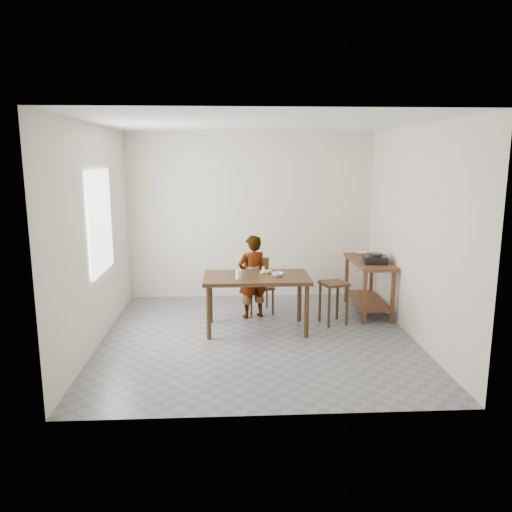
{
  "coord_description": "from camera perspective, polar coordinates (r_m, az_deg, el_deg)",
  "views": [
    {
      "loc": [
        -0.36,
        -6.14,
        2.3
      ],
      "look_at": [
        0.0,
        0.4,
        1.0
      ],
      "focal_mm": 35.0,
      "sensor_mm": 36.0,
      "label": 1
    }
  ],
  "objects": [
    {
      "name": "wall_front",
      "position": [
        4.25,
        1.8,
        -1.72
      ],
      "size": [
        4.0,
        0.04,
        2.7
      ],
      "primitive_type": "cube",
      "color": "silver",
      "rests_on": "ground"
    },
    {
      "name": "wall_left",
      "position": [
        6.43,
        -18.08,
        2.17
      ],
      "size": [
        0.04,
        4.0,
        2.7
      ],
      "primitive_type": "cube",
      "color": "silver",
      "rests_on": "ground"
    },
    {
      "name": "dining_table",
      "position": [
        6.73,
        0.05,
        -5.39
      ],
      "size": [
        1.4,
        0.8,
        0.75
      ],
      "primitive_type": null,
      "color": "#3E2814",
      "rests_on": "floor"
    },
    {
      "name": "window_pane",
      "position": [
        6.59,
        -17.3,
        3.74
      ],
      "size": [
        0.02,
        1.1,
        1.3
      ],
      "primitive_type": "cube",
      "color": "white",
      "rests_on": "wall_left"
    },
    {
      "name": "floor",
      "position": [
        6.58,
        0.19,
        -9.44
      ],
      "size": [
        4.0,
        4.0,
        0.04
      ],
      "primitive_type": "cube",
      "color": "slate",
      "rests_on": "ground"
    },
    {
      "name": "small_bowl",
      "position": [
        6.62,
        2.47,
        -2.11
      ],
      "size": [
        0.2,
        0.2,
        0.05
      ],
      "primitive_type": "imported",
      "rotation": [
        0.0,
        0.0,
        0.36
      ],
      "color": "silver",
      "rests_on": "dining_table"
    },
    {
      "name": "child",
      "position": [
        7.2,
        -0.43,
        -2.39
      ],
      "size": [
        0.52,
        0.43,
        1.21
      ],
      "primitive_type": "imported",
      "rotation": [
        0.0,
        0.0,
        3.49
      ],
      "color": "white",
      "rests_on": "floor"
    },
    {
      "name": "glass_tumbler",
      "position": [
        6.48,
        -1.95,
        -2.12
      ],
      "size": [
        0.09,
        0.09,
        0.11
      ],
      "primitive_type": "cylinder",
      "rotation": [
        0.0,
        0.0,
        -0.02
      ],
      "color": "silver",
      "rests_on": "dining_table"
    },
    {
      "name": "banana",
      "position": [
        6.75,
        1.17,
        -1.77
      ],
      "size": [
        0.21,
        0.18,
        0.06
      ],
      "primitive_type": null,
      "rotation": [
        0.0,
        0.0,
        0.35
      ],
      "color": "gold",
      "rests_on": "dining_table"
    },
    {
      "name": "dining_chair",
      "position": [
        7.49,
        0.37,
        -3.49
      ],
      "size": [
        0.45,
        0.45,
        0.8
      ],
      "primitive_type": null,
      "rotation": [
        0.0,
        0.0,
        0.2
      ],
      "color": "#3E2814",
      "rests_on": "floor"
    },
    {
      "name": "gas_burner",
      "position": [
        7.39,
        13.48,
        -0.38
      ],
      "size": [
        0.36,
        0.36,
        0.11
      ],
      "primitive_type": "cube",
      "rotation": [
        0.0,
        0.0,
        -0.14
      ],
      "color": "black",
      "rests_on": "prep_counter"
    },
    {
      "name": "ceiling",
      "position": [
        6.17,
        0.21,
        15.13
      ],
      "size": [
        4.0,
        4.0,
        0.04
      ],
      "primitive_type": "cube",
      "color": "white",
      "rests_on": "wall_back"
    },
    {
      "name": "wall_right",
      "position": [
        6.66,
        17.86,
        2.47
      ],
      "size": [
        0.04,
        4.0,
        2.7
      ],
      "primitive_type": "cube",
      "color": "silver",
      "rests_on": "ground"
    },
    {
      "name": "serving_bowl",
      "position": [
        8.0,
        11.88,
        0.35
      ],
      "size": [
        0.23,
        0.23,
        0.05
      ],
      "primitive_type": "imported",
      "rotation": [
        0.0,
        0.0,
        -0.24
      ],
      "color": "silver",
      "rests_on": "prep_counter"
    },
    {
      "name": "stool",
      "position": [
        7.1,
        8.83,
        -5.3
      ],
      "size": [
        0.42,
        0.42,
        0.6
      ],
      "primitive_type": null,
      "rotation": [
        0.0,
        0.0,
        0.28
      ],
      "color": "#3E2814",
      "rests_on": "floor"
    },
    {
      "name": "prep_counter",
      "position": [
        7.68,
        12.69,
        -3.39
      ],
      "size": [
        0.5,
        1.2,
        0.8
      ],
      "primitive_type": null,
      "color": "#58311D",
      "rests_on": "floor"
    },
    {
      "name": "wall_back",
      "position": [
        8.23,
        -0.62,
        4.59
      ],
      "size": [
        4.0,
        0.04,
        2.7
      ],
      "primitive_type": "cube",
      "color": "silver",
      "rests_on": "ground"
    }
  ]
}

